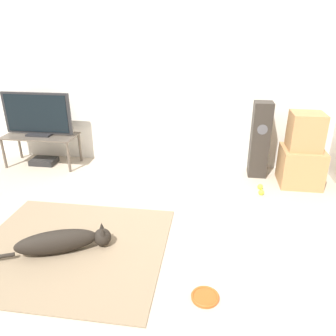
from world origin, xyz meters
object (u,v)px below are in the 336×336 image
tv (37,115)px  game_console (44,161)px  dog (63,241)px  tennis_ball_by_boxes (261,192)px  cardboard_box_upper (306,131)px  frisbee (205,297)px  floor_speaker (260,140)px  tennis_ball_near_speaker (260,187)px  tv_stand (41,139)px  cardboard_box_lower (300,166)px

tv → game_console: bearing=133.2°
dog → tennis_ball_by_boxes: bearing=36.1°
dog → cardboard_box_upper: cardboard_box_upper is taller
frisbee → tv: tv is taller
floor_speaker → tv: tv is taller
frisbee → tennis_ball_by_boxes: tennis_ball_by_boxes is taller
frisbee → game_console: size_ratio=0.60×
tv → tennis_ball_near_speaker: (3.00, -0.37, -0.70)m
frisbee → floor_speaker: (0.59, 2.30, 0.48)m
tv_stand → tennis_ball_near_speaker: bearing=-7.0°
floor_speaker → game_console: (-3.02, -0.04, -0.46)m
cardboard_box_upper → game_console: 3.57m
tv_stand → frisbee: bearing=-42.9°
floor_speaker → tv: (-3.00, -0.06, 0.24)m
dog → tennis_ball_by_boxes: dog is taller
cardboard_box_upper → tennis_ball_by_boxes: (-0.49, -0.39, -0.66)m
tennis_ball_by_boxes → tennis_ball_near_speaker: size_ratio=1.00×
cardboard_box_lower → floor_speaker: size_ratio=0.50×
tennis_ball_near_speaker → game_console: 3.05m
cardboard_box_upper → tennis_ball_near_speaker: (-0.48, -0.24, -0.66)m
frisbee → floor_speaker: 2.42m
dog → tv: tv is taller
dog → game_console: 2.23m
tennis_ball_near_speaker → tv_stand: bearing=173.0°
tv → tennis_ball_near_speaker: size_ratio=14.49×
cardboard_box_lower → cardboard_box_upper: 0.46m
frisbee → tv: 3.36m
tv → frisbee: bearing=-43.0°
game_console → tv_stand: bearing=-49.9°
frisbee → floor_speaker: size_ratio=0.21×
dog → floor_speaker: bearing=46.3°
tennis_ball_by_boxes → game_console: game_console is taller
tennis_ball_by_boxes → cardboard_box_upper: bearing=38.6°
tv → floor_speaker: bearing=1.2°
tv_stand → tv: size_ratio=1.05×
frisbee → tennis_ball_by_boxes: bearing=70.9°
tv_stand → game_console: size_ratio=2.88×
tv_stand → dog: bearing=-58.5°
frisbee → tennis_ball_near_speaker: bearing=72.2°
frisbee → cardboard_box_lower: bearing=62.5°
tennis_ball_near_speaker → game_console: (-3.02, 0.39, 0.00)m
dog → tv: bearing=121.4°
dog → tennis_ball_near_speaker: (1.86, 1.50, -0.08)m
frisbee → game_console: 3.32m
frisbee → tennis_ball_by_boxes: size_ratio=3.17×
dog → game_console: size_ratio=2.78×
dog → tennis_ball_near_speaker: 2.39m
cardboard_box_lower → cardboard_box_upper: size_ratio=1.12×
cardboard_box_lower → tennis_ball_near_speaker: cardboard_box_lower is taller
tv → cardboard_box_lower: bearing=-2.3°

